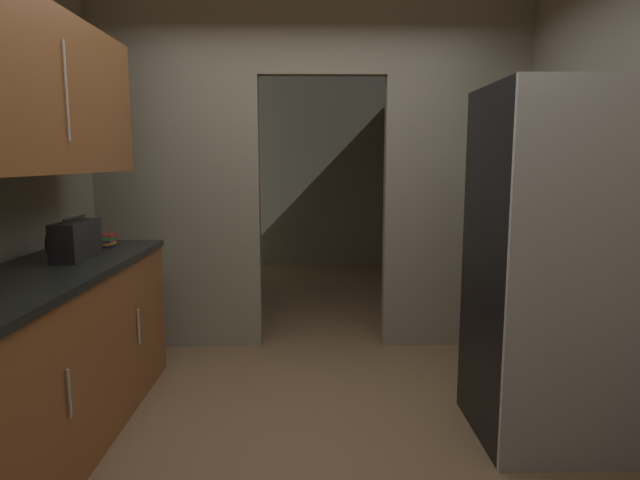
% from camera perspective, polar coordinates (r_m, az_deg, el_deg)
% --- Properties ---
extents(ground, '(20.00, 20.00, 0.00)m').
position_cam_1_polar(ground, '(3.10, -0.91, -20.32)').
color(ground, brown).
extents(kitchen_partition, '(3.37, 0.12, 2.82)m').
position_cam_1_polar(kitchen_partition, '(4.30, -1.31, 8.57)').
color(kitchen_partition, gray).
rests_on(kitchen_partition, ground).
extents(adjoining_room_shell, '(3.37, 3.53, 2.82)m').
position_cam_1_polar(adjoining_room_shell, '(6.60, -0.97, 7.64)').
color(adjoining_room_shell, gray).
rests_on(adjoining_room_shell, ground).
extents(refrigerator, '(0.71, 0.78, 1.87)m').
position_cam_1_polar(refrigerator, '(3.11, 22.91, -2.61)').
color(refrigerator, black).
rests_on(refrigerator, ground).
extents(lower_cabinet_run, '(0.65, 2.17, 0.94)m').
position_cam_1_polar(lower_cabinet_run, '(3.20, -26.60, -11.13)').
color(lower_cabinet_run, brown).
rests_on(lower_cabinet_run, ground).
extents(upper_cabinet_counterside, '(0.36, 1.95, 0.80)m').
position_cam_1_polar(upper_cabinet_counterside, '(3.05, -28.29, 13.63)').
color(upper_cabinet_counterside, brown).
extents(boombox, '(0.16, 0.39, 0.24)m').
position_cam_1_polar(boombox, '(3.37, -24.30, 0.00)').
color(boombox, black).
rests_on(boombox, lower_cabinet_run).
extents(book_stack, '(0.14, 0.16, 0.08)m').
position_cam_1_polar(book_stack, '(3.78, -21.66, -0.03)').
color(book_stack, black).
rests_on(book_stack, lower_cabinet_run).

